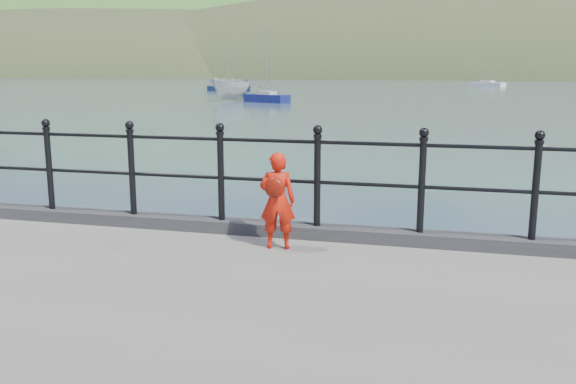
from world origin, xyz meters
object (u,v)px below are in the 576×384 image
(sailboat_left, at_px, (229,89))
(sailboat_deep, at_px, (487,84))
(launch_white, at_px, (231,89))
(sailboat_port, at_px, (267,99))
(child, at_px, (277,200))
(railing, at_px, (268,168))

(sailboat_left, bearing_deg, sailboat_deep, 28.48)
(launch_white, distance_m, sailboat_deep, 59.27)
(sailboat_port, distance_m, sailboat_left, 28.11)
(sailboat_left, bearing_deg, launch_white, -82.26)
(child, relative_size, sailboat_deep, 0.12)
(child, distance_m, sailboat_deep, 101.87)
(launch_white, distance_m, sailboat_port, 4.67)
(sailboat_port, bearing_deg, child, -48.00)
(sailboat_deep, bearing_deg, launch_white, -81.39)
(child, bearing_deg, railing, -73.53)
(sailboat_deep, relative_size, sailboat_left, 1.09)
(railing, height_order, child, railing)
(railing, distance_m, sailboat_left, 75.47)
(child, relative_size, launch_white, 0.19)
(sailboat_port, relative_size, sailboat_left, 0.83)
(railing, height_order, sailboat_port, sailboat_port)
(sailboat_deep, relative_size, sailboat_port, 1.32)
(launch_white, bearing_deg, sailboat_port, -13.38)
(railing, bearing_deg, child, -64.00)
(sailboat_port, bearing_deg, launch_white, 178.38)
(railing, distance_m, sailboat_deep, 101.36)
(launch_white, relative_size, sailboat_deep, 0.65)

